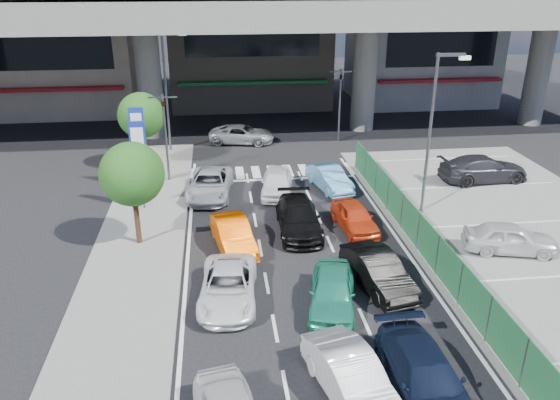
{
  "coord_description": "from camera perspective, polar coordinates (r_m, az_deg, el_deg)",
  "views": [
    {
      "loc": [
        -3.29,
        -18.65,
        11.46
      ],
      "look_at": [
        -0.57,
        4.1,
        1.83
      ],
      "focal_mm": 35.0,
      "sensor_mm": 36.0,
      "label": 1
    }
  ],
  "objects": [
    {
      "name": "hatch_white_back_mid",
      "position": [
        16.58,
        7.51,
        -17.95
      ],
      "size": [
        2.45,
        4.42,
        1.38
      ],
      "primitive_type": "imported",
      "rotation": [
        0.0,
        0.0,
        0.25
      ],
      "color": "silver",
      "rests_on": "ground"
    },
    {
      "name": "signboard_far",
      "position": [
        31.11,
        -14.61,
        6.4
      ],
      "size": [
        0.8,
        0.14,
        4.7
      ],
      "color": "#595B60",
      "rests_on": "ground"
    },
    {
      "name": "sedan_black_mid",
      "position": [
        25.82,
        1.96,
        -1.87
      ],
      "size": [
        2.08,
        4.81,
        1.38
      ],
      "primitive_type": "imported",
      "rotation": [
        0.0,
        0.0,
        -0.03
      ],
      "color": "black",
      "rests_on": "ground"
    },
    {
      "name": "tree_far",
      "position": [
        34.42,
        -14.31,
        8.53
      ],
      "size": [
        2.8,
        2.8,
        4.8
      ],
      "color": "#382314",
      "rests_on": "ground"
    },
    {
      "name": "parked_sedan_dgrey",
      "position": [
        34.03,
        20.48,
        3.09
      ],
      "size": [
        5.31,
        2.43,
        1.5
      ],
      "primitive_type": "imported",
      "rotation": [
        0.0,
        0.0,
        1.63
      ],
      "color": "#29292E",
      "rests_on": "parking_lot"
    },
    {
      "name": "sedan_white_mid_left",
      "position": [
        20.65,
        -5.44,
        -8.97
      ],
      "size": [
        2.45,
        4.63,
        1.24
      ],
      "primitive_type": "imported",
      "rotation": [
        0.0,
        0.0,
        -0.09
      ],
      "color": "white",
      "rests_on": "ground"
    },
    {
      "name": "street_lamp_right",
      "position": [
        27.6,
        15.84,
        7.91
      ],
      "size": [
        1.65,
        0.22,
        8.0
      ],
      "color": "#595B60",
      "rests_on": "ground"
    },
    {
      "name": "traffic_light_right",
      "position": [
        39.39,
        6.33,
        11.65
      ],
      "size": [
        1.6,
        1.24,
        5.2
      ],
      "color": "#595B60",
      "rests_on": "ground"
    },
    {
      "name": "taxi_orange_left",
      "position": [
        24.32,
        -4.95,
        -3.64
      ],
      "size": [
        2.1,
        4.21,
        1.33
      ],
      "primitive_type": "imported",
      "rotation": [
        0.0,
        0.0,
        0.18
      ],
      "color": "#F15800",
      "rests_on": "ground"
    },
    {
      "name": "street_lamp_left",
      "position": [
        37.38,
        -11.63,
        12.04
      ],
      "size": [
        1.65,
        0.22,
        8.0
      ],
      "color": "#595B60",
      "rests_on": "ground"
    },
    {
      "name": "tree_near",
      "position": [
        24.33,
        -15.2,
        2.6
      ],
      "size": [
        2.8,
        2.8,
        4.8
      ],
      "color": "#382314",
      "rests_on": "ground"
    },
    {
      "name": "building_east",
      "position": [
        54.45,
        14.57,
        16.35
      ],
      "size": [
        12.0,
        10.9,
        12.0
      ],
      "color": "gray",
      "rests_on": "ground"
    },
    {
      "name": "ground",
      "position": [
        22.14,
        2.76,
        -8.4
      ],
      "size": [
        120.0,
        120.0,
        0.0
      ],
      "primitive_type": "plane",
      "color": "black",
      "rests_on": "ground"
    },
    {
      "name": "wagon_silver_front_left",
      "position": [
        30.14,
        -7.34,
        1.64
      ],
      "size": [
        2.8,
        5.08,
        1.35
      ],
      "primitive_type": "imported",
      "rotation": [
        0.0,
        0.0,
        -0.12
      ],
      "color": "#B7BBBF",
      "rests_on": "ground"
    },
    {
      "name": "signboard_near",
      "position": [
        28.21,
        -14.51,
        4.74
      ],
      "size": [
        0.8,
        0.14,
        4.7
      ],
      "color": "#595B60",
      "rests_on": "ground"
    },
    {
      "name": "fence_run",
      "position": [
        23.91,
        15.07,
        -4.26
      ],
      "size": [
        0.16,
        22.0,
        1.8
      ],
      "primitive_type": null,
      "color": "#226338",
      "rests_on": "ground"
    },
    {
      "name": "sidewalk_left",
      "position": [
        25.63,
        -14.44,
        -4.39
      ],
      "size": [
        4.0,
        30.0,
        0.12
      ],
      "primitive_type": "cube",
      "color": "#626260",
      "rests_on": "ground"
    },
    {
      "name": "kei_truck_front_right",
      "position": [
        31.0,
        5.19,
        2.3
      ],
      "size": [
        2.25,
        4.15,
        1.3
      ],
      "primitive_type": "imported",
      "rotation": [
        0.0,
        0.0,
        0.23
      ],
      "color": "#4F8FBE",
      "rests_on": "ground"
    },
    {
      "name": "parked_sedan_white",
      "position": [
        25.84,
        22.89,
        -3.67
      ],
      "size": [
        4.2,
        2.51,
        1.34
      ],
      "primitive_type": "imported",
      "rotation": [
        0.0,
        0.0,
        1.32
      ],
      "color": "silver",
      "rests_on": "parking_lot"
    },
    {
      "name": "minivan_navy_back",
      "position": [
        16.97,
        14.93,
        -17.51
      ],
      "size": [
        2.1,
        4.82,
        1.38
      ],
      "primitive_type": "imported",
      "rotation": [
        0.0,
        0.0,
        0.04
      ],
      "color": "black",
      "rests_on": "ground"
    },
    {
      "name": "hatch_black_mid_right",
      "position": [
        21.71,
        10.2,
        -7.33
      ],
      "size": [
        2.29,
        4.4,
        1.38
      ],
      "primitive_type": "imported",
      "rotation": [
        0.0,
        0.0,
        0.21
      ],
      "color": "black",
      "rests_on": "ground"
    },
    {
      "name": "taxi_orange_right",
      "position": [
        26.26,
        7.8,
        -1.78
      ],
      "size": [
        1.88,
        3.85,
        1.27
      ],
      "primitive_type": "imported",
      "rotation": [
        0.0,
        0.0,
        0.11
      ],
      "color": "red",
      "rests_on": "ground"
    },
    {
      "name": "building_center",
      "position": [
        51.88,
        -3.34,
        18.38
      ],
      "size": [
        14.0,
        10.9,
        15.0
      ],
      "color": "gray",
      "rests_on": "ground"
    },
    {
      "name": "traffic_light_left",
      "position": [
        31.69,
        -12.02,
        8.57
      ],
      "size": [
        1.6,
        1.24,
        5.2
      ],
      "color": "#595B60",
      "rests_on": "ground"
    },
    {
      "name": "building_west",
      "position": [
        52.43,
        -21.68,
        15.84
      ],
      "size": [
        12.0,
        10.9,
        13.0
      ],
      "color": "#9E9580",
      "rests_on": "ground"
    },
    {
      "name": "expressway",
      "position": [
        40.87,
        -2.32,
        19.0
      ],
      "size": [
        64.0,
        14.0,
        10.75
      ],
      "color": "slate",
      "rests_on": "ground"
    },
    {
      "name": "crossing_wagon_silver",
      "position": [
        39.52,
        -4.01,
        6.86
      ],
      "size": [
        4.96,
        3.05,
        1.28
      ],
      "primitive_type": "imported",
      "rotation": [
        0.0,
        0.0,
        1.36
      ],
      "color": "#95989C",
      "rests_on": "ground"
    },
    {
      "name": "sedan_white_front_mid",
      "position": [
        30.14,
        -0.34,
        1.87
      ],
      "size": [
        2.23,
        4.25,
        1.38
      ],
      "primitive_type": "imported",
      "rotation": [
        0.0,
        0.0,
        -0.15
      ],
      "color": "white",
      "rests_on": "ground"
    },
    {
      "name": "parking_lot",
      "position": [
        27.59,
        25.24,
        -4.01
      ],
      "size": [
        12.0,
        28.0,
        0.06
      ],
      "primitive_type": "cube",
      "color": "#626260",
      "rests_on": "ground"
    },
    {
      "name": "taxi_teal_mid",
      "position": [
        20.23,
        5.48,
        -9.48
      ],
      "size": [
        2.51,
        4.31,
        1.38
      ],
      "primitive_type": "imported",
      "rotation": [
        0.0,
        0.0,
        -0.23
      ],
      "color": "#249272",
      "rests_on": "ground"
    },
    {
      "name": "traffic_cone",
      "position": [
        28.2,
        13.63,
        -0.94
      ],
      "size": [
        0.48,
        0.48,
        0.7
      ],
      "primitive_type": "cone",
      "rotation": [
        0.0,
        0.0,
        -0.42
      ],
      "color": "red",
      "rests_on": "parking_lot"
    }
  ]
}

